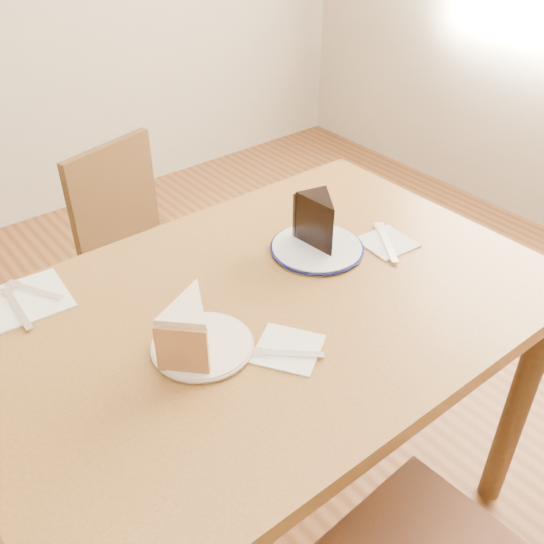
# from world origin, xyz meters

# --- Properties ---
(ground) EXTENTS (4.00, 4.00, 0.00)m
(ground) POSITION_xyz_m (0.00, 0.00, 0.00)
(ground) COLOR #482713
(ground) RESTS_ON ground
(table) EXTENTS (1.20, 0.80, 0.75)m
(table) POSITION_xyz_m (0.00, 0.00, 0.65)
(table) COLOR #573817
(table) RESTS_ON ground
(chair_far) EXTENTS (0.47, 0.47, 0.78)m
(chair_far) POSITION_xyz_m (0.10, 0.75, 0.43)
(chair_far) COLOR #331F0F
(chair_far) RESTS_ON ground
(plate_cream) EXTENTS (0.18, 0.18, 0.01)m
(plate_cream) POSITION_xyz_m (-0.18, -0.04, 0.76)
(plate_cream) COLOR white
(plate_cream) RESTS_ON table
(plate_navy) EXTENTS (0.21, 0.21, 0.01)m
(plate_navy) POSITION_xyz_m (0.21, 0.08, 0.76)
(plate_navy) COLOR white
(plate_navy) RESTS_ON table
(carrot_cake) EXTENTS (0.15, 0.15, 0.09)m
(carrot_cake) POSITION_xyz_m (-0.19, -0.03, 0.81)
(carrot_cake) COLOR beige
(carrot_cake) RESTS_ON plate_cream
(chocolate_cake) EXTENTS (0.10, 0.12, 0.11)m
(chocolate_cake) POSITION_xyz_m (0.22, 0.08, 0.82)
(chocolate_cake) COLOR black
(chocolate_cake) RESTS_ON plate_navy
(napkin_cream) EXTENTS (0.16, 0.16, 0.00)m
(napkin_cream) POSITION_xyz_m (-0.06, -0.14, 0.75)
(napkin_cream) COLOR white
(napkin_cream) RESTS_ON table
(napkin_navy) EXTENTS (0.12, 0.12, 0.00)m
(napkin_navy) POSITION_xyz_m (0.36, -0.00, 0.75)
(napkin_navy) COLOR white
(napkin_navy) RESTS_ON table
(napkin_spare) EXTENTS (0.17, 0.17, 0.00)m
(napkin_spare) POSITION_xyz_m (-0.38, 0.31, 0.75)
(napkin_spare) COLOR white
(napkin_spare) RESTS_ON table
(fork_cream) EXTENTS (0.11, 0.11, 0.00)m
(fork_cream) POSITION_xyz_m (-0.07, -0.15, 0.76)
(fork_cream) COLOR silver
(fork_cream) RESTS_ON napkin_cream
(knife_navy) EXTENTS (0.11, 0.15, 0.00)m
(knife_navy) POSITION_xyz_m (0.35, -0.01, 0.76)
(knife_navy) COLOR silver
(knife_navy) RESTS_ON napkin_navy
(fork_spare) EXTENTS (0.08, 0.13, 0.00)m
(fork_spare) POSITION_xyz_m (-0.36, 0.32, 0.76)
(fork_spare) COLOR silver
(fork_spare) RESTS_ON napkin_spare
(knife_spare) EXTENTS (0.02, 0.16, 0.00)m
(knife_spare) POSITION_xyz_m (-0.41, 0.29, 0.76)
(knife_spare) COLOR silver
(knife_spare) RESTS_ON napkin_spare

